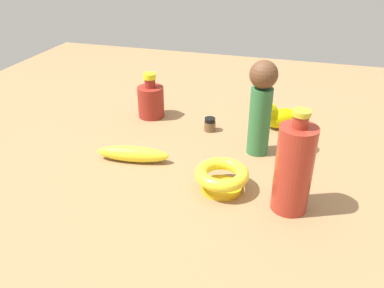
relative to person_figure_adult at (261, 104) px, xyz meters
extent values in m
plane|color=#936D47|center=(-0.15, -0.10, -0.14)|extent=(2.00, 2.00, 0.00)
cylinder|color=#306C3C|center=(0.00, 0.00, -0.05)|extent=(0.08, 0.08, 0.18)
sphere|color=brown|center=(0.00, 0.00, 0.08)|extent=(0.07, 0.07, 0.07)
cylinder|color=#9D2C1F|center=(0.10, -0.22, -0.04)|extent=(0.08, 0.08, 0.19)
cylinder|color=#9D2C1F|center=(0.10, -0.22, 0.07)|extent=(0.03, 0.03, 0.03)
cylinder|color=gold|center=(0.10, -0.22, 0.08)|extent=(0.04, 0.04, 0.01)
ellipsoid|color=yellow|center=(-0.30, -0.14, -0.12)|extent=(0.19, 0.07, 0.04)
cylinder|color=maroon|center=(-0.36, 0.14, -0.09)|extent=(0.08, 0.08, 0.10)
cylinder|color=maroon|center=(-0.36, 0.14, -0.03)|extent=(0.03, 0.03, 0.03)
cylinder|color=yellow|center=(-0.36, 0.14, 0.00)|extent=(0.04, 0.04, 0.02)
ellipsoid|color=#C3BB05|center=(0.05, 0.17, -0.11)|extent=(0.12, 0.09, 0.06)
sphere|color=#C3BB05|center=(0.01, 0.15, -0.08)|extent=(0.05, 0.05, 0.05)
cone|color=#C3BB05|center=(0.02, 0.14, -0.06)|extent=(0.02, 0.02, 0.02)
cone|color=#C3BB05|center=(0.01, 0.16, -0.06)|extent=(0.02, 0.02, 0.02)
ellipsoid|color=#C3BB05|center=(0.10, 0.19, -0.12)|extent=(0.05, 0.03, 0.02)
cylinder|color=brown|center=(-0.15, 0.09, -0.12)|extent=(0.03, 0.03, 0.03)
cylinder|color=gold|center=(-0.15, 0.09, -0.11)|extent=(0.03, 0.03, 0.00)
cylinder|color=black|center=(-0.15, 0.09, -0.10)|extent=(0.03, 0.03, 0.01)
cylinder|color=gold|center=(-0.05, -0.20, -0.13)|extent=(0.09, 0.09, 0.01)
torus|color=yellow|center=(-0.05, -0.20, -0.10)|extent=(0.12, 0.12, 0.03)
camera|label=1|loc=(0.09, -0.93, 0.39)|focal=36.69mm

